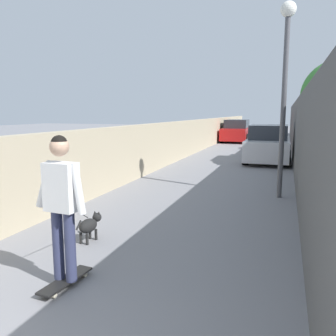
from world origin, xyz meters
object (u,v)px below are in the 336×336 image
lamp_post (285,67)px  car_near (268,145)px  car_far (237,131)px  person_skateboarder (62,197)px  skateboard (66,280)px  dog (89,225)px  tree_right_mid (319,103)px

lamp_post → car_near: size_ratio=1.19×
car_near → car_far: size_ratio=0.89×
lamp_post → person_skateboarder: bearing=157.0°
lamp_post → car_far: 16.74m
skateboard → car_near: (11.86, -1.73, 0.65)m
lamp_post → dog: (-4.10, 2.84, -2.82)m
lamp_post → car_near: bearing=5.4°
person_skateboarder → car_far: bearing=2.4°
tree_right_mid → dog: bearing=163.3°
tree_right_mid → skateboard: 16.79m
tree_right_mid → car_near: 5.14m
person_skateboarder → car_far: size_ratio=0.40×
person_skateboarder → lamp_post: bearing=-23.0°
lamp_post → person_skateboarder: size_ratio=2.63×
tree_right_mid → car_far: bearing=40.7°
lamp_post → car_far: bearing=11.3°
car_near → dog: bearing=167.9°
tree_right_mid → car_far: size_ratio=0.83×
person_skateboarder → car_near: size_ratio=0.45×
lamp_post → tree_right_mid: bearing=-8.5°
person_skateboarder → car_far: person_skateboarder is taller
tree_right_mid → skateboard: bearing=166.4°
tree_right_mid → lamp_post: 10.78m
skateboard → person_skateboarder: size_ratio=0.47×
lamp_post → skateboard: lamp_post is taller
skateboard → person_skateboarder: 1.03m
skateboard → dog: (1.40, 0.51, 0.21)m
car_near → car_far: bearing=14.9°
dog → person_skateboarder: bearing=-160.0°
tree_right_mid → person_skateboarder: 16.67m
lamp_post → dog: lamp_post is taller
skateboard → dog: 1.50m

